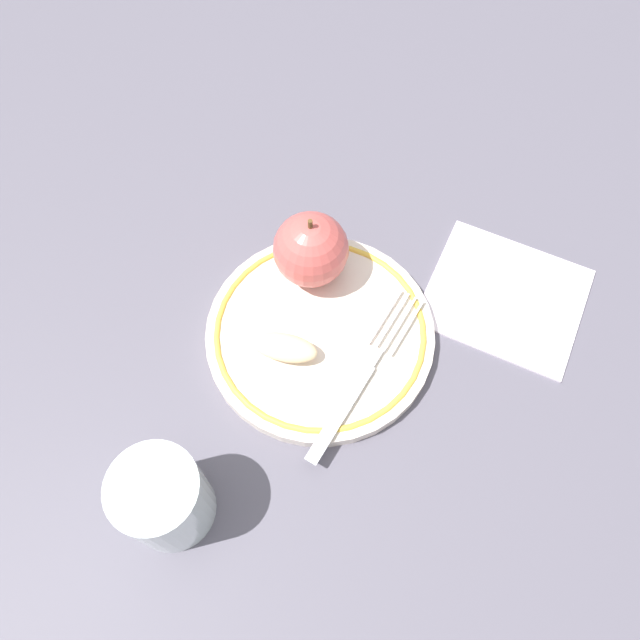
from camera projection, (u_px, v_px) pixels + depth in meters
The scene contains 7 objects.
ground_plane at pixel (311, 347), 0.61m from camera, with size 2.00×2.00×0.00m, color #54505D.
plate at pixel (320, 333), 0.61m from camera, with size 0.22×0.22×0.02m.
apple_red_whole at pixel (311, 249), 0.60m from camera, with size 0.07×0.07×0.08m.
apple_slice_front at pixel (284, 347), 0.58m from camera, with size 0.06×0.03×0.02m, color beige.
fork at pixel (362, 379), 0.58m from camera, with size 0.05×0.19×0.00m.
drinking_glass at pixel (164, 499), 0.50m from camera, with size 0.07×0.07×0.09m, color silver.
napkin_folded at pixel (506, 296), 0.64m from camera, with size 0.15×0.14×0.01m, color white.
Camera 1 is at (-0.17, 0.19, 0.56)m, focal length 35.00 mm.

